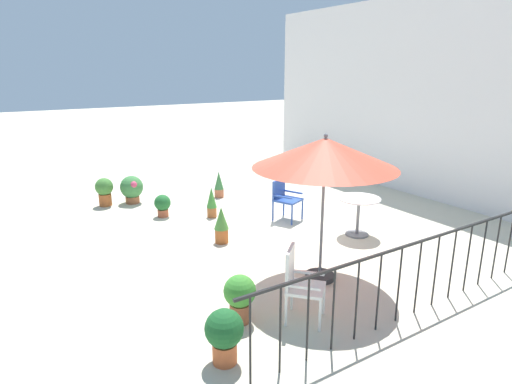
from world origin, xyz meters
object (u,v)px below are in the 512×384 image
at_px(potted_plant_0, 212,202).
at_px(potted_plant_2, 163,204).
at_px(potted_plant_3, 224,333).
at_px(potted_plant_7, 132,188).
at_px(potted_plant_4, 240,295).
at_px(patio_chair_1, 299,281).
at_px(patio_umbrella_0, 325,154).
at_px(potted_plant_1, 104,190).
at_px(potted_plant_6, 221,224).
at_px(potted_plant_5, 219,185).
at_px(cafe_table_0, 358,209).
at_px(patio_chair_0, 285,197).

distance_m(potted_plant_0, potted_plant_2, 1.06).
distance_m(potted_plant_3, potted_plant_7, 6.34).
bearing_deg(potted_plant_4, potted_plant_0, 158.06).
height_order(patio_chair_1, potted_plant_7, patio_chair_1).
distance_m(patio_umbrella_0, potted_plant_0, 3.77).
distance_m(patio_umbrella_0, potted_plant_2, 4.44).
xyz_separation_m(potted_plant_1, potted_plant_6, (3.42, 1.22, -0.02)).
height_order(patio_chair_1, potted_plant_5, patio_chair_1).
bearing_deg(potted_plant_1, patio_umbrella_0, 18.11).
bearing_deg(potted_plant_0, potted_plant_1, -140.16).
bearing_deg(cafe_table_0, potted_plant_7, -145.45).
distance_m(patio_umbrella_0, potted_plant_3, 2.80).
bearing_deg(potted_plant_5, potted_plant_1, -107.52).
height_order(patio_umbrella_0, potted_plant_5, patio_umbrella_0).
bearing_deg(patio_chair_0, potted_plant_3, -43.85).
bearing_deg(potted_plant_1, cafe_table_0, 38.67).
relative_size(potted_plant_1, potted_plant_2, 1.35).
height_order(patio_chair_0, potted_plant_5, patio_chair_0).
xyz_separation_m(patio_chair_0, potted_plant_0, (-0.95, -1.22, -0.16)).
relative_size(potted_plant_1, potted_plant_6, 0.96).
height_order(potted_plant_3, potted_plant_6, potted_plant_6).
height_order(patio_chair_1, potted_plant_1, patio_chair_1).
height_order(potted_plant_3, potted_plant_7, potted_plant_7).
xyz_separation_m(potted_plant_1, potted_plant_4, (5.81, 0.20, -0.01)).
xyz_separation_m(patio_chair_1, potted_plant_0, (-4.11, 0.87, -0.19)).
bearing_deg(potted_plant_0, potted_plant_7, -149.70).
xyz_separation_m(patio_chair_1, potted_plant_1, (-6.16, -0.85, -0.16)).
bearing_deg(potted_plant_6, potted_plant_2, -169.04).
relative_size(patio_chair_1, potted_plant_1, 1.46).
height_order(patio_umbrella_0, cafe_table_0, patio_umbrella_0).
distance_m(potted_plant_4, potted_plant_7, 5.69).
xyz_separation_m(cafe_table_0, potted_plant_2, (-3.01, -2.74, -0.24)).
xyz_separation_m(patio_umbrella_0, patio_chair_1, (0.69, -0.94, -1.38)).
xyz_separation_m(patio_umbrella_0, potted_plant_6, (-2.06, -0.57, -1.56)).
bearing_deg(patio_chair_0, potted_plant_5, -169.99).
distance_m(potted_plant_1, potted_plant_4, 5.82).
bearing_deg(potted_plant_5, patio_chair_0, 10.01).
distance_m(cafe_table_0, potted_plant_5, 3.81).
bearing_deg(cafe_table_0, potted_plant_4, -68.29).
bearing_deg(potted_plant_3, potted_plant_1, 176.93).
xyz_separation_m(potted_plant_0, potted_plant_7, (-1.91, -1.12, 0.02)).
bearing_deg(potted_plant_5, cafe_table_0, 15.73).
bearing_deg(potted_plant_3, patio_chair_0, 136.15).
height_order(potted_plant_1, potted_plant_4, potted_plant_1).
relative_size(patio_chair_0, potted_plant_3, 1.35).
bearing_deg(patio_umbrella_0, potted_plant_7, -167.36).
bearing_deg(potted_plant_2, potted_plant_7, -169.43).
bearing_deg(patio_chair_1, cafe_table_0, 121.77).
height_order(patio_chair_0, potted_plant_1, patio_chair_0).
bearing_deg(potted_plant_0, potted_plant_5, 146.32).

